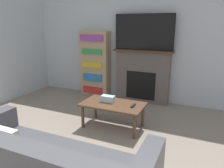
% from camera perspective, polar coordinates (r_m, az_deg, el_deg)
% --- Properties ---
extents(wall_back, '(5.83, 0.06, 2.70)m').
position_cam_1_polar(wall_back, '(4.77, 5.98, 12.04)').
color(wall_back, silver).
rests_on(wall_back, ground_plane).
extents(fireplace, '(1.23, 0.28, 1.11)m').
position_cam_1_polar(fireplace, '(4.68, 7.93, 2.11)').
color(fireplace, '#605651').
rests_on(fireplace, ground_plane).
extents(tv, '(1.22, 0.03, 0.71)m').
position_cam_1_polar(tv, '(4.54, 8.29, 13.28)').
color(tv, black).
rests_on(tv, fireplace).
extents(coffee_table, '(0.99, 0.55, 0.41)m').
position_cam_1_polar(coffee_table, '(3.50, 0.23, -5.92)').
color(coffee_table, brown).
rests_on(coffee_table, ground_plane).
extents(tissue_box, '(0.22, 0.12, 0.10)m').
position_cam_1_polar(tissue_box, '(3.55, -1.09, -3.86)').
color(tissue_box, silver).
rests_on(tissue_box, coffee_table).
extents(remote_control, '(0.04, 0.15, 0.02)m').
position_cam_1_polar(remote_control, '(3.38, 5.60, -5.63)').
color(remote_control, black).
rests_on(remote_control, coffee_table).
extents(bookshelf, '(0.68, 0.29, 1.48)m').
position_cam_1_polar(bookshelf, '(5.05, -4.47, 5.25)').
color(bookshelf, tan).
rests_on(bookshelf, ground_plane).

